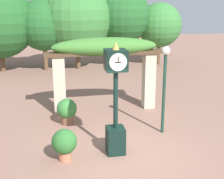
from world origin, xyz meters
TOP-DOWN VIEW (x-y plane):
  - ground_plane at (0.00, 0.00)m, footprint 60.00×60.00m
  - pedestal_clock at (-0.37, 0.19)m, footprint 0.56×0.61m
  - pergola at (0.00, 3.82)m, footprint 4.60×1.04m
  - potted_plant_near_left at (-1.81, 0.04)m, footprint 0.69×0.69m
  - potted_plant_near_right at (-1.58, 2.66)m, footprint 0.71×0.71m
  - lamp_post at (1.46, 1.30)m, footprint 0.27×0.27m
  - tree_line at (-0.89, 12.05)m, footprint 13.75×4.40m

SIDE VIEW (x-z plane):
  - ground_plane at x=0.00m, z-range 0.00..0.00m
  - potted_plant_near_right at x=-1.58m, z-range 0.05..0.98m
  - potted_plant_near_left at x=-1.81m, z-range 0.07..0.97m
  - pedestal_clock at x=-0.37m, z-range -0.04..3.15m
  - lamp_post at x=1.46m, z-range 0.47..3.34m
  - pergola at x=0.00m, z-range 0.78..3.67m
  - tree_line at x=-0.89m, z-range 0.38..5.66m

